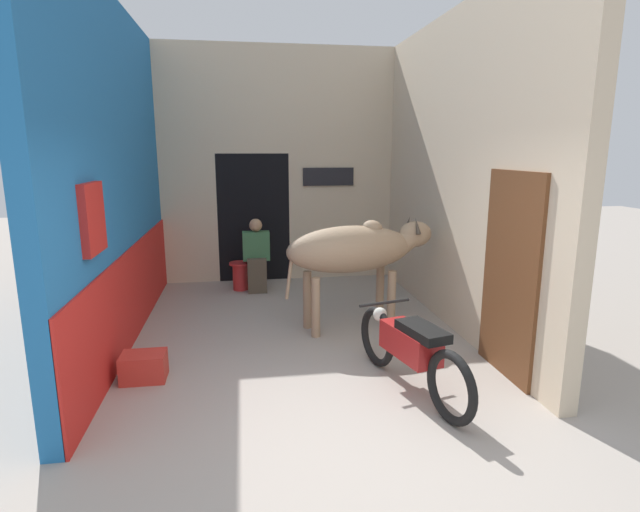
{
  "coord_description": "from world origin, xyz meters",
  "views": [
    {
      "loc": [
        -0.65,
        -3.59,
        2.3
      ],
      "look_at": [
        0.28,
        2.33,
        1.02
      ],
      "focal_mm": 28.0,
      "sensor_mm": 36.0,
      "label": 1
    }
  ],
  "objects_px": {
    "cow": "(356,250)",
    "shopkeeper_seated": "(256,254)",
    "motorcycle_near": "(410,348)",
    "crate": "(144,367)",
    "plastic_stool": "(240,275)"
  },
  "relations": [
    {
      "from": "cow",
      "to": "shopkeeper_seated",
      "type": "distance_m",
      "value": 2.32
    },
    {
      "from": "cow",
      "to": "motorcycle_near",
      "type": "height_order",
      "value": "cow"
    },
    {
      "from": "cow",
      "to": "motorcycle_near",
      "type": "xyz_separation_m",
      "value": [
        0.11,
        -1.83,
        -0.61
      ]
    },
    {
      "from": "motorcycle_near",
      "to": "crate",
      "type": "xyz_separation_m",
      "value": [
        -2.59,
        0.63,
        -0.29
      ]
    },
    {
      "from": "motorcycle_near",
      "to": "crate",
      "type": "distance_m",
      "value": 2.68
    },
    {
      "from": "crate",
      "to": "plastic_stool",
      "type": "bearing_deg",
      "value": 73.28
    },
    {
      "from": "cow",
      "to": "plastic_stool",
      "type": "distance_m",
      "value": 2.65
    },
    {
      "from": "motorcycle_near",
      "to": "crate",
      "type": "relative_size",
      "value": 4.28
    },
    {
      "from": "cow",
      "to": "motorcycle_near",
      "type": "distance_m",
      "value": 1.93
    },
    {
      "from": "cow",
      "to": "crate",
      "type": "xyz_separation_m",
      "value": [
        -2.47,
        -1.2,
        -0.9
      ]
    },
    {
      "from": "cow",
      "to": "crate",
      "type": "distance_m",
      "value": 2.89
    },
    {
      "from": "plastic_stool",
      "to": "crate",
      "type": "xyz_separation_m",
      "value": [
        -0.97,
        -3.24,
        -0.11
      ]
    },
    {
      "from": "motorcycle_near",
      "to": "cow",
      "type": "bearing_deg",
      "value": 93.6
    },
    {
      "from": "motorcycle_near",
      "to": "plastic_stool",
      "type": "relative_size",
      "value": 4.04
    },
    {
      "from": "crate",
      "to": "motorcycle_near",
      "type": "bearing_deg",
      "value": -13.76
    }
  ]
}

